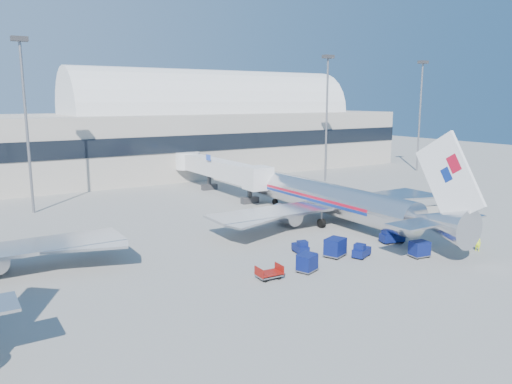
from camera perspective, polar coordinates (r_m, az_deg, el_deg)
ground at (r=52.13m, az=3.61°, el=-6.03°), size 260.00×260.00×0.00m
terminal at (r=98.04m, az=-22.87°, el=5.43°), size 170.00×28.15×21.00m
airliner_main at (r=60.90m, az=8.84°, el=-0.87°), size 32.00×37.26×12.07m
jetbridge_near at (r=81.03m, az=-4.69°, el=2.76°), size 4.40×27.50×6.25m
mast_west at (r=71.15m, az=-24.95°, el=9.53°), size 2.00×1.20×22.60m
mast_east at (r=92.10m, az=8.12°, el=10.40°), size 2.00×1.20×22.60m
mast_far_east at (r=109.85m, az=18.32°, el=9.99°), size 2.00×1.20×22.60m
barrier_near at (r=65.15m, az=15.57°, el=-2.62°), size 3.00×0.55×0.90m
barrier_mid at (r=67.58m, az=17.46°, el=-2.25°), size 3.00×0.55×0.90m
barrier_far at (r=70.08m, az=19.22°, el=-1.91°), size 3.00×0.55×0.90m
tug_lead at (r=48.85m, az=11.92°, el=-6.59°), size 2.42×1.84×1.41m
tug_right at (r=54.35m, az=15.21°, el=-4.89°), size 2.67×1.81×1.59m
tug_left at (r=49.17m, az=5.13°, el=-6.31°), size 1.48×2.27×1.37m
cart_train_a at (r=48.49m, az=9.03°, el=-6.23°), size 2.48×2.21×1.81m
cart_train_b at (r=44.52m, az=5.82°, el=-7.90°), size 2.04×1.79×1.50m
cart_train_c at (r=44.09m, az=5.87°, el=-8.06°), size 2.10×1.86×1.53m
cart_solo_near at (r=50.28m, az=18.18°, el=-6.18°), size 1.94×1.58×1.55m
cart_solo_far at (r=61.02m, az=20.61°, el=-3.45°), size 1.86×1.51×1.51m
cart_open_red at (r=42.40m, az=1.54°, el=-9.38°), size 2.15×1.56×0.56m
ramp_worker at (r=54.39m, az=24.02°, el=-5.33°), size 0.47×0.65×1.64m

